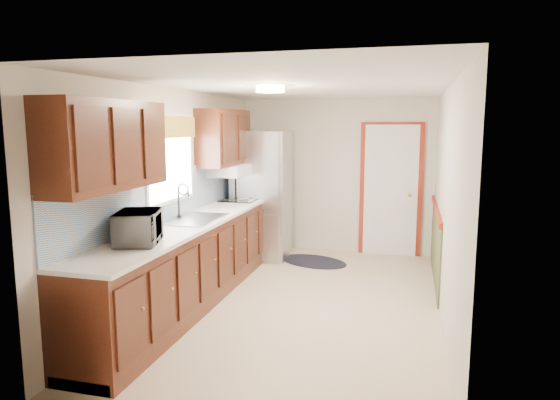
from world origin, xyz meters
The scene contains 8 objects.
room_shell centered at (0.00, 0.00, 1.20)m, with size 3.20×5.20×2.52m.
kitchen_run centered at (-1.24, -0.29, 0.81)m, with size 0.63×4.00×2.20m.
back_wall_trim centered at (0.99, 2.21, 0.89)m, with size 1.12×2.30×2.08m.
ceiling_fixture centered at (-0.30, -0.20, 2.36)m, with size 0.30×0.30×0.06m, color #FFD88C.
microwave centered at (-1.20, -1.37, 1.12)m, with size 0.52×0.29×0.35m, color white.
refrigerator centered at (-1.02, 1.83, 0.95)m, with size 0.83×0.81×1.91m.
rug centered at (-0.20, 1.74, 0.01)m, with size 1.03×0.67×0.01m, color black.
cooktop centered at (-1.19, 1.35, 0.95)m, with size 0.48×0.57×0.02m, color black.
Camera 1 is at (1.15, -5.28, 1.99)m, focal length 32.00 mm.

